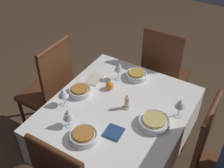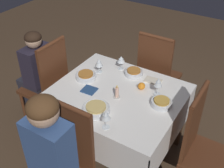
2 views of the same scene
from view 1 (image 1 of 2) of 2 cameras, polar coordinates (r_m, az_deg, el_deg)
name	(u,v)px [view 1 (image 1 of 2)]	position (r m, az deg, el deg)	size (l,w,h in m)	color
ground_plane	(117,167)	(2.61, 0.98, -16.44)	(8.00, 8.00, 0.00)	#4C3826
dining_table	(118,118)	(2.13, 1.16, -6.96)	(1.11, 0.97, 0.72)	white
chair_north	(213,165)	(2.06, 19.81, -15.17)	(0.40, 0.40, 1.03)	#562D19
chair_west	(163,73)	(2.72, 10.33, 2.30)	(0.40, 0.40, 1.03)	#562D19
chair_south	(50,88)	(2.55, -12.44, -0.85)	(0.40, 0.40, 1.03)	#562D19
bowl_north	(154,122)	(1.94, 8.55, -7.55)	(0.22, 0.22, 0.06)	silver
wine_glass_north	(180,104)	(1.98, 13.69, -3.91)	(0.07, 0.07, 0.15)	white
bowl_east	(84,136)	(1.85, -5.79, -10.40)	(0.19, 0.19, 0.06)	silver
wine_glass_east	(68,114)	(1.88, -8.92, -6.11)	(0.07, 0.07, 0.15)	white
bowl_west	(136,75)	(2.32, 4.97, 1.88)	(0.18, 0.18, 0.06)	silver
wine_glass_west	(119,67)	(2.25, 1.36, 3.51)	(0.07, 0.07, 0.17)	white
bowl_south	(80,91)	(2.17, -6.55, -1.38)	(0.18, 0.18, 0.06)	silver
wine_glass_south	(63,93)	(2.05, -9.87, -1.90)	(0.08, 0.08, 0.14)	white
candle_centerpiece	(127,103)	(2.03, 3.01, -3.93)	(0.06, 0.06, 0.13)	beige
orange_fruit	(110,86)	(2.20, -0.46, -0.33)	(0.06, 0.06, 0.06)	orange
napkin_red_folded	(95,79)	(2.31, -3.50, 0.98)	(0.16, 0.11, 0.01)	beige
napkin_spare_side	(114,132)	(1.88, 0.38, -9.78)	(0.13, 0.12, 0.01)	navy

